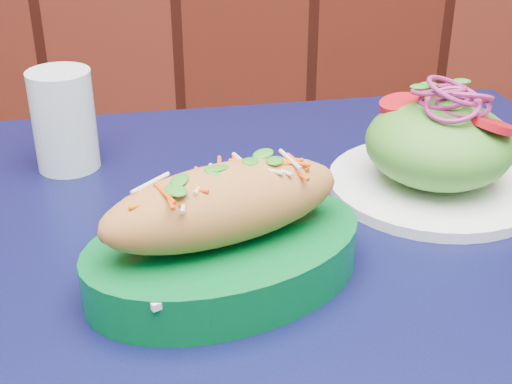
{
  "coord_description": "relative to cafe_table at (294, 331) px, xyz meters",
  "views": [
    {
      "loc": [
        0.12,
        0.93,
        1.11
      ],
      "look_at": [
        0.15,
        1.5,
        0.81
      ],
      "focal_mm": 50.0,
      "sensor_mm": 36.0,
      "label": 1
    }
  ],
  "objects": [
    {
      "name": "salad_plate",
      "position": [
        0.16,
        0.13,
        0.13
      ],
      "size": [
        0.23,
        0.23,
        0.13
      ],
      "rotation": [
        0.0,
        0.0,
        0.29
      ],
      "color": "white",
      "rests_on": "cafe_table"
    },
    {
      "name": "cafe_table",
      "position": [
        0.0,
        0.0,
        0.0
      ],
      "size": [
        0.9,
        0.9,
        0.75
      ],
      "rotation": [
        0.0,
        0.0,
        0.13
      ],
      "color": "black",
      "rests_on": "ground"
    },
    {
      "name": "water_glass",
      "position": [
        -0.25,
        0.21,
        0.15
      ],
      "size": [
        0.07,
        0.07,
        0.12
      ],
      "primitive_type": "cylinder",
      "color": "silver",
      "rests_on": "cafe_table"
    },
    {
      "name": "banh_mi_basket",
      "position": [
        -0.07,
        -0.03,
        0.13
      ],
      "size": [
        0.3,
        0.26,
        0.12
      ],
      "rotation": [
        0.0,
        0.0,
        0.43
      ],
      "color": "#035D24",
      "rests_on": "cafe_table"
    }
  ]
}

